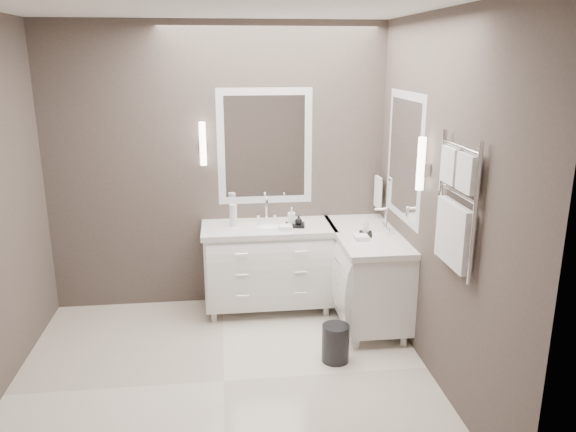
{
  "coord_description": "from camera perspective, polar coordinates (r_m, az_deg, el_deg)",
  "views": [
    {
      "loc": [
        0.04,
        -3.79,
        2.38
      ],
      "look_at": [
        0.58,
        0.7,
        1.09
      ],
      "focal_mm": 35.0,
      "sensor_mm": 36.0,
      "label": 1
    }
  ],
  "objects": [
    {
      "name": "towel_bar_corner",
      "position": [
        5.51,
        9.14,
        2.49
      ],
      "size": [
        0.03,
        0.22,
        0.3
      ],
      "color": "white",
      "rests_on": "wall_right"
    },
    {
      "name": "mirror_back",
      "position": [
        5.36,
        -2.36,
        7.03
      ],
      "size": [
        0.9,
        0.02,
        1.1
      ],
      "color": "white",
      "rests_on": "wall_back"
    },
    {
      "name": "water_bottle",
      "position": [
        5.24,
        -5.58,
        0.07
      ],
      "size": [
        0.09,
        0.09,
        0.21
      ],
      "primitive_type": "cylinder",
      "rotation": [
        0.0,
        0.0,
        -0.29
      ],
      "color": "silver",
      "rests_on": "vanity_back"
    },
    {
      "name": "soap_bottle_a",
      "position": [
        5.21,
        0.36,
        0.06
      ],
      "size": [
        0.08,
        0.08,
        0.15
      ],
      "primitive_type": "imported",
      "rotation": [
        0.0,
        0.0,
        -0.18
      ],
      "color": "white",
      "rests_on": "amenity_tray_back"
    },
    {
      "name": "soap_bottle_c",
      "position": [
        5.0,
        7.92,
        -0.9
      ],
      "size": [
        0.07,
        0.07,
        0.15
      ],
      "primitive_type": "imported",
      "rotation": [
        0.0,
        0.0,
        -0.38
      ],
      "color": "white",
      "rests_on": "amenity_tray_right"
    },
    {
      "name": "sconce_right",
      "position": [
        4.35,
        13.35,
        5.09
      ],
      "size": [
        0.06,
        0.06,
        0.4
      ],
      "color": "white",
      "rests_on": "wall_right"
    },
    {
      "name": "floor",
      "position": [
        4.48,
        -6.52,
        -16.35
      ],
      "size": [
        3.2,
        3.0,
        0.01
      ],
      "primitive_type": "cube",
      "color": "silver",
      "rests_on": "ground"
    },
    {
      "name": "wall_right",
      "position": [
        4.23,
        15.16,
        1.28
      ],
      "size": [
        0.01,
        3.0,
        2.7
      ],
      "primitive_type": "cube",
      "color": "#4C423D",
      "rests_on": "floor"
    },
    {
      "name": "sconce_back",
      "position": [
        5.28,
        -8.65,
        7.19
      ],
      "size": [
        0.06,
        0.06,
        0.4
      ],
      "color": "white",
      "rests_on": "wall_back"
    },
    {
      "name": "wall_front",
      "position": [
        2.51,
        -7.15,
        -8.48
      ],
      "size": [
        3.2,
        0.01,
        2.7
      ],
      "primitive_type": "cube",
      "color": "#4C423D",
      "rests_on": "floor"
    },
    {
      "name": "amenity_tray_right",
      "position": [
        5.02,
        7.88,
        -1.81
      ],
      "size": [
        0.14,
        0.17,
        0.02
      ],
      "primitive_type": "cube",
      "rotation": [
        0.0,
        0.0,
        -0.23
      ],
      "color": "black",
      "rests_on": "vanity_right"
    },
    {
      "name": "wall_back",
      "position": [
        5.39,
        -7.14,
        4.82
      ],
      "size": [
        3.2,
        0.01,
        2.7
      ],
      "primitive_type": "cube",
      "color": "#4C423D",
      "rests_on": "floor"
    },
    {
      "name": "ceiling",
      "position": [
        3.8,
        -7.89,
        20.71
      ],
      "size": [
        3.2,
        3.0,
        0.01
      ],
      "primitive_type": "cube",
      "color": "white",
      "rests_on": "wall_back"
    },
    {
      "name": "soap_bottle_b",
      "position": [
        5.18,
        1.09,
        -0.4
      ],
      "size": [
        0.08,
        0.08,
        0.09
      ],
      "primitive_type": "imported",
      "rotation": [
        0.0,
        0.0,
        0.17
      ],
      "color": "black",
      "rests_on": "amenity_tray_back"
    },
    {
      "name": "vanity_right",
      "position": [
        5.22,
        7.97,
        -5.49
      ],
      "size": [
        0.59,
        1.24,
        0.97
      ],
      "color": "white",
      "rests_on": "floor"
    },
    {
      "name": "amenity_tray_back",
      "position": [
        5.22,
        0.71,
        -0.92
      ],
      "size": [
        0.2,
        0.16,
        0.03
      ],
      "primitive_type": "cube",
      "rotation": [
        0.0,
        0.0,
        -0.15
      ],
      "color": "black",
      "rests_on": "vanity_back"
    },
    {
      "name": "waste_bin",
      "position": [
        4.64,
        4.84,
        -12.74
      ],
      "size": [
        0.29,
        0.29,
        0.31
      ],
      "primitive_type": "cylinder",
      "rotation": [
        0.0,
        0.0,
        -0.43
      ],
      "color": "black",
      "rests_on": "floor"
    },
    {
      "name": "towel_ladder",
      "position": [
        3.84,
        16.63,
        0.36
      ],
      "size": [
        0.06,
        0.58,
        0.9
      ],
      "color": "white",
      "rests_on": "wall_right"
    },
    {
      "name": "vanity_back",
      "position": [
        5.38,
        -2.01,
        -4.69
      ],
      "size": [
        1.24,
        0.59,
        0.97
      ],
      "color": "white",
      "rests_on": "floor"
    },
    {
      "name": "mirror_right",
      "position": [
        4.91,
        11.72,
        5.9
      ],
      "size": [
        0.02,
        0.9,
        1.1
      ],
      "color": "white",
      "rests_on": "wall_right"
    }
  ]
}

